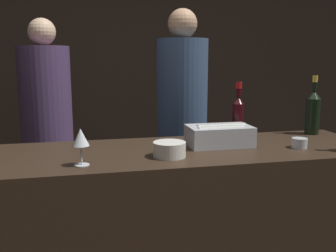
{
  "coord_description": "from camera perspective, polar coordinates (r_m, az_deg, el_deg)",
  "views": [
    {
      "loc": [
        -0.41,
        -1.5,
        1.49
      ],
      "look_at": [
        0.0,
        0.36,
        1.14
      ],
      "focal_mm": 40.0,
      "sensor_mm": 36.0,
      "label": 1
    }
  ],
  "objects": [
    {
      "name": "ice_bin_with_bottles",
      "position": [
        2.04,
        7.88,
        -1.3
      ],
      "size": [
        0.34,
        0.21,
        0.11
      ],
      "color": "#B7BABF",
      "rests_on": "bar_counter"
    },
    {
      "name": "candle_votive",
      "position": [
        2.09,
        19.39,
        -2.45
      ],
      "size": [
        0.08,
        0.08,
        0.05
      ],
      "color": "silver",
      "rests_on": "bar_counter"
    },
    {
      "name": "wall_back_chalkboard",
      "position": [
        3.94,
        -6.57,
        8.95
      ],
      "size": [
        6.4,
        0.06,
        2.8
      ],
      "color": "black",
      "rests_on": "ground_plane"
    },
    {
      "name": "bowl_white",
      "position": [
        1.79,
        0.22,
        -3.5
      ],
      "size": [
        0.16,
        0.16,
        0.07
      ],
      "color": "silver",
      "rests_on": "bar_counter"
    },
    {
      "name": "wine_glass",
      "position": [
        1.67,
        -13.16,
        -1.87
      ],
      "size": [
        0.07,
        0.07,
        0.17
      ],
      "color": "silver",
      "rests_on": "bar_counter"
    },
    {
      "name": "red_wine_bottle_tall",
      "position": [
        2.22,
        10.6,
        1.69
      ],
      "size": [
        0.07,
        0.07,
        0.33
      ],
      "color": "black",
      "rests_on": "bar_counter"
    },
    {
      "name": "person_blond_tee",
      "position": [
        3.14,
        -17.96,
        0.75
      ],
      "size": [
        0.4,
        0.4,
        1.79
      ],
      "rotation": [
        0.0,
        0.0,
        0.01
      ],
      "color": "black",
      "rests_on": "ground_plane"
    },
    {
      "name": "bar_counter",
      "position": [
        2.11,
        0.2,
        -17.24
      ],
      "size": [
        2.24,
        0.65,
        1.02
      ],
      "color": "#2D2116",
      "rests_on": "ground_plane"
    },
    {
      "name": "champagne_bottle",
      "position": [
        2.48,
        21.21,
        2.18
      ],
      "size": [
        0.09,
        0.09,
        0.36
      ],
      "color": "black",
      "rests_on": "bar_counter"
    },
    {
      "name": "person_in_hoodie",
      "position": [
        2.77,
        2.13,
        0.72
      ],
      "size": [
        0.37,
        0.37,
        1.83
      ],
      "rotation": [
        0.0,
        0.0,
        -0.48
      ],
      "color": "black",
      "rests_on": "ground_plane"
    }
  ]
}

